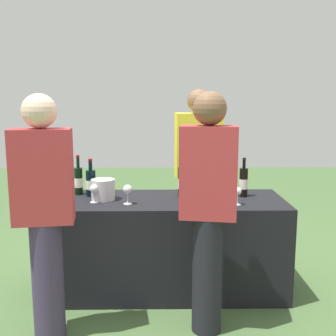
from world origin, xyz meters
TOP-DOWN VIEW (x-y plane):
  - ground_plane at (0.00, 0.00)m, footprint 12.00×12.00m
  - tasting_table at (0.00, 0.00)m, footprint 1.84×0.70m
  - wine_bottle_0 at (-0.74, 0.17)m, footprint 0.07×0.07m
  - wine_bottle_1 at (-0.63, 0.12)m, footprint 0.08×0.08m
  - wine_bottle_2 at (0.12, 0.09)m, footprint 0.07×0.07m
  - wine_bottle_3 at (0.26, 0.13)m, footprint 0.08×0.08m
  - wine_bottle_4 at (0.44, 0.16)m, footprint 0.07×0.07m
  - wine_bottle_5 at (0.61, 0.08)m, footprint 0.07×0.07m
  - wine_glass_0 at (-0.57, -0.10)m, footprint 0.07×0.07m
  - wine_glass_1 at (-0.31, -0.15)m, footprint 0.07×0.07m
  - wine_glass_2 at (0.52, -0.18)m, footprint 0.06×0.06m
  - ice_bucket at (-0.51, -0.01)m, footprint 0.19×0.19m
  - server_pouring at (0.29, 0.65)m, footprint 0.44×0.27m
  - guest_0 at (-0.78, -0.69)m, footprint 0.39×0.25m
  - guest_1 at (0.25, -0.62)m, footprint 0.38×0.25m

SIDE VIEW (x-z plane):
  - ground_plane at x=0.00m, z-range 0.00..0.00m
  - tasting_table at x=0.00m, z-range 0.00..0.75m
  - ice_bucket at x=-0.51m, z-range 0.75..0.91m
  - wine_glass_2 at x=0.52m, z-range 0.78..0.91m
  - wine_glass_0 at x=-0.57m, z-range 0.78..0.92m
  - guest_0 at x=-0.78m, z-range 0.07..1.64m
  - wine_glass_1 at x=-0.31m, z-range 0.78..0.93m
  - wine_bottle_3 at x=0.26m, z-range 0.71..1.01m
  - wine_bottle_4 at x=0.44m, z-range 0.70..1.01m
  - wine_bottle_1 at x=-0.63m, z-range 0.71..1.01m
  - wine_bottle_0 at x=-0.74m, z-range 0.70..1.03m
  - guest_1 at x=0.25m, z-range 0.08..1.66m
  - wine_bottle_5 at x=0.61m, z-range 0.71..1.03m
  - server_pouring at x=0.29m, z-range 0.06..1.68m
  - wine_bottle_2 at x=0.12m, z-range 0.71..1.04m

